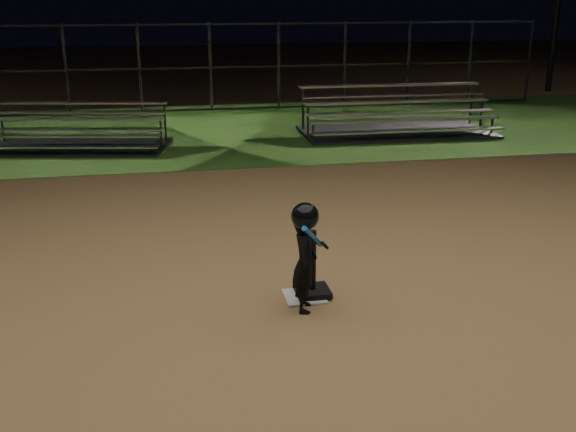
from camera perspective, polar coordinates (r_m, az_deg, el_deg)
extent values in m
plane|color=#997445|center=(7.70, 1.40, -6.91)|extent=(80.00, 80.00, 0.00)
cube|color=#2C551B|center=(17.18, -5.65, 7.27)|extent=(60.00, 8.00, 0.01)
cube|color=beige|center=(7.69, 1.40, -6.83)|extent=(0.45, 0.45, 0.02)
cube|color=black|center=(7.73, 2.09, -6.37)|extent=(0.38, 0.38, 0.06)
cylinder|color=black|center=(7.57, 2.13, -3.74)|extent=(0.07, 0.07, 0.71)
imported|color=black|center=(7.20, 1.42, -3.99)|extent=(0.33, 0.44, 1.09)
sphere|color=black|center=(7.02, 1.45, -0.03)|extent=(0.30, 0.30, 0.30)
cylinder|color=blue|center=(6.95, 2.10, -1.75)|extent=(0.33, 0.47, 0.39)
cylinder|color=black|center=(7.15, 3.13, -2.50)|extent=(0.13, 0.17, 0.14)
cube|color=silver|center=(15.17, -18.04, 6.45)|extent=(3.86, 0.96, 0.04)
cube|color=silver|center=(14.96, -18.29, 5.58)|extent=(3.86, 0.96, 0.03)
cube|color=silver|center=(15.62, -17.56, 7.84)|extent=(3.86, 0.96, 0.04)
cube|color=silver|center=(15.40, -17.79, 7.01)|extent=(3.86, 0.96, 0.03)
cube|color=silver|center=(16.08, -17.09, 9.15)|extent=(3.86, 0.96, 0.04)
cube|color=silver|center=(15.85, -17.31, 8.36)|extent=(3.86, 0.96, 0.03)
cube|color=#38383D|center=(15.74, -17.34, 5.59)|extent=(4.17, 2.59, 0.06)
cube|color=silver|center=(16.22, 9.89, 8.05)|extent=(4.60, 0.37, 0.05)
cube|color=silver|center=(15.96, 10.23, 7.11)|extent=(4.60, 0.37, 0.03)
cube|color=silver|center=(16.75, 9.24, 9.53)|extent=(4.60, 0.37, 0.05)
cube|color=silver|center=(16.48, 9.56, 8.64)|extent=(4.60, 0.37, 0.03)
cube|color=silver|center=(17.30, 8.62, 10.91)|extent=(4.60, 0.37, 0.05)
cube|color=silver|center=(17.03, 8.93, 10.08)|extent=(4.60, 0.37, 0.03)
cube|color=#38383D|center=(16.88, 9.11, 7.03)|extent=(4.64, 2.33, 0.07)
cube|color=#38383D|center=(20.12, -6.46, 8.99)|extent=(20.00, 0.05, 0.05)
cube|color=#38383D|center=(19.96, -6.59, 12.39)|extent=(20.00, 0.05, 0.05)
cube|color=#38383D|center=(19.87, -6.72, 15.83)|extent=(20.00, 0.05, 0.05)
cylinder|color=#38383D|center=(20.21, -21.15, 11.38)|extent=(0.08, 0.08, 2.50)
cylinder|color=#38383D|center=(19.96, -6.59, 12.39)|extent=(0.08, 0.08, 2.50)
cylinder|color=#38383D|center=(20.93, 7.53, 12.63)|extent=(0.08, 0.08, 2.50)
cylinder|color=#38383D|center=(22.98, 19.75, 12.23)|extent=(0.08, 0.08, 2.50)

